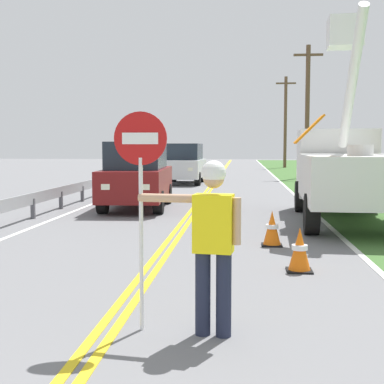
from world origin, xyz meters
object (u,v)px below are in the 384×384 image
utility_pole_far (285,120)px  traffic_cone_mid (272,229)px  stop_sign_paddle (141,171)px  utility_bucket_truck (344,167)px  oncoming_suv_second (185,163)px  oncoming_suv_nearest (137,175)px  flagger_worker (212,236)px  traffic_cone_lead (300,250)px  utility_pole_mid (307,109)px

utility_pole_far → traffic_cone_mid: bearing=-95.0°
stop_sign_paddle → utility_bucket_truck: 9.75m
utility_bucket_truck → utility_pole_far: bearing=87.9°
utility_bucket_truck → oncoming_suv_second: size_ratio=1.49×
oncoming_suv_nearest → utility_pole_far: size_ratio=0.57×
flagger_worker → oncoming_suv_second: bearing=96.7°
utility_bucket_truck → oncoming_suv_second: (-5.67, 13.55, -0.35)m
oncoming_suv_second → utility_pole_far: utility_pole_far is taller
oncoming_suv_second → traffic_cone_lead: oncoming_suv_second is taller
stop_sign_paddle → utility_pole_mid: utility_pole_mid is taller
utility_bucket_truck → stop_sign_paddle: bearing=-112.9°
flagger_worker → utility_pole_far: 44.70m
oncoming_suv_nearest → traffic_cone_mid: 7.29m
stop_sign_paddle → utility_pole_mid: size_ratio=0.28×
utility_pole_mid → traffic_cone_mid: bearing=-98.4°
oncoming_suv_nearest → traffic_cone_lead: oncoming_suv_nearest is taller
utility_pole_mid → traffic_cone_lead: bearing=-97.0°
utility_bucket_truck → utility_pole_mid: 19.94m
stop_sign_paddle → oncoming_suv_nearest: 11.41m
stop_sign_paddle → utility_pole_far: bearing=83.5°
utility_pole_far → traffic_cone_lead: (-3.09, -41.39, -3.97)m
flagger_worker → traffic_cone_mid: flagger_worker is taller
flagger_worker → utility_bucket_truck: utility_bucket_truck is taller
flagger_worker → oncoming_suv_nearest: (-2.98, 11.28, 0.01)m
oncoming_suv_second → utility_pole_far: (6.95, 21.74, 3.24)m
utility_pole_mid → utility_bucket_truck: bearing=-94.0°
oncoming_suv_second → utility_bucket_truck: bearing=-67.3°
traffic_cone_mid → flagger_worker: bearing=-100.0°
flagger_worker → traffic_cone_lead: (1.22, 2.98, -0.71)m
utility_pole_mid → traffic_cone_mid: (-3.48, -23.62, -3.94)m
stop_sign_paddle → oncoming_suv_second: (-1.88, 22.53, -0.65)m
flagger_worker → utility_bucket_truck: 9.58m
utility_pole_far → traffic_cone_mid: utility_pole_far is taller
oncoming_suv_nearest → oncoming_suv_second: (0.34, 11.35, 0.00)m
flagger_worker → oncoming_suv_second: 22.79m
flagger_worker → oncoming_suv_second: size_ratio=0.39×
oncoming_suv_nearest → flagger_worker: bearing=-75.2°
utility_bucket_truck → oncoming_suv_nearest: 6.40m
oncoming_suv_second → traffic_cone_lead: size_ratio=6.64×
oncoming_suv_second → traffic_cone_mid: oncoming_suv_second is taller
traffic_cone_lead → traffic_cone_mid: size_ratio=1.00×
oncoming_suv_second → utility_pole_mid: bearing=41.1°
utility_pole_mid → stop_sign_paddle: bearing=-100.2°
utility_bucket_truck → traffic_cone_lead: size_ratio=9.87×
flagger_worker → utility_pole_mid: 29.28m
flagger_worker → utility_pole_mid: size_ratio=0.22×
flagger_worker → stop_sign_paddle: size_ratio=0.78×
utility_pole_mid → utility_pole_far: (-0.08, 15.60, 0.03)m
utility_pole_far → traffic_cone_lead: 41.70m
utility_bucket_truck → utility_pole_far: 35.43m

